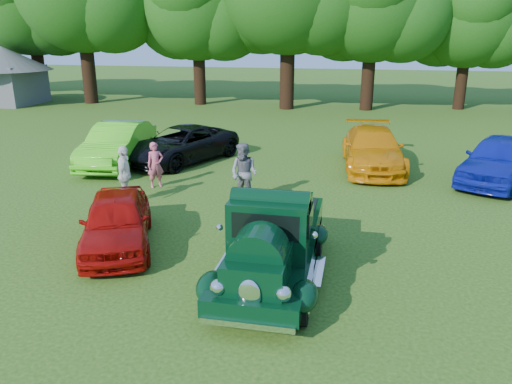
% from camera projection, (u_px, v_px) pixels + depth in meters
% --- Properties ---
extents(ground, '(120.00, 120.00, 0.00)m').
position_uv_depth(ground, '(255.00, 261.00, 11.08)').
color(ground, '#234510').
rests_on(ground, ground).
extents(hero_pickup, '(2.16, 4.64, 1.81)m').
position_uv_depth(hero_pickup, '(272.00, 243.00, 10.07)').
color(hero_pickup, black).
rests_on(hero_pickup, ground).
extents(red_convertible, '(2.88, 4.10, 1.30)m').
position_uv_depth(red_convertible, '(117.00, 220.00, 11.65)').
color(red_convertible, '#980A06').
rests_on(red_convertible, ground).
extents(back_car_lime, '(2.19, 4.93, 1.57)m').
position_uv_depth(back_car_lime, '(118.00, 145.00, 18.79)').
color(back_car_lime, '#49CB1B').
rests_on(back_car_lime, ground).
extents(back_car_black, '(4.07, 5.40, 1.36)m').
position_uv_depth(back_car_black, '(181.00, 144.00, 19.31)').
color(back_car_black, black).
rests_on(back_car_black, ground).
extents(back_car_orange, '(2.48, 5.22, 1.47)m').
position_uv_depth(back_car_orange, '(373.00, 149.00, 18.34)').
color(back_car_orange, orange).
rests_on(back_car_orange, ground).
extents(back_car_blue, '(3.73, 4.99, 1.58)m').
position_uv_depth(back_car_blue, '(499.00, 160.00, 16.58)').
color(back_car_blue, '#0E1AA0').
rests_on(back_car_blue, ground).
extents(spectator_pink, '(0.65, 0.62, 1.49)m').
position_uv_depth(spectator_pink, '(156.00, 165.00, 16.10)').
color(spectator_pink, '#C95268').
rests_on(spectator_pink, ground).
extents(spectator_grey, '(1.05, 0.93, 1.80)m').
position_uv_depth(spectator_grey, '(244.00, 173.00, 14.58)').
color(spectator_grey, slate).
rests_on(spectator_grey, ground).
extents(spectator_white, '(0.68, 1.09, 1.73)m').
position_uv_depth(spectator_white, '(125.00, 175.00, 14.52)').
color(spectator_white, silver).
rests_on(spectator_white, ground).
extents(gazebo, '(6.40, 6.40, 3.90)m').
position_uv_depth(gazebo, '(4.00, 69.00, 34.16)').
color(gazebo, '#57575C').
rests_on(gazebo, ground).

